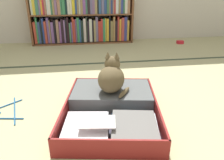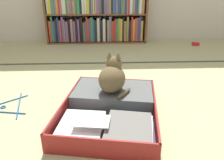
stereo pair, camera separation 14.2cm
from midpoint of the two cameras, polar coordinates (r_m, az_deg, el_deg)
The scene contains 7 objects.
ground_plane at distance 1.57m, azimuth 4.77°, elevation -8.99°, with size 10.00×10.00×0.00m, color tan.
tatami_border at distance 2.61m, azimuth 1.69°, elevation 4.63°, with size 4.80×0.05×0.00m.
bookshelf at distance 3.59m, azimuth -3.11°, elevation 16.90°, with size 1.63×0.25×0.93m.
open_suitcase at distance 1.54m, azimuth 2.40°, elevation -7.10°, with size 0.76×0.91×0.13m.
black_cat at distance 1.57m, azimuth 2.79°, elevation 0.75°, with size 0.28×0.31×0.29m.
clothes_hanger at distance 1.78m, azimuth -22.88°, elevation -6.42°, with size 0.26×0.40×0.01m.
small_red_pouch at distance 3.71m, azimuth 22.60°, elevation 8.92°, with size 0.10×0.07×0.05m.
Camera 2 is at (-0.12, -1.32, 0.83)m, focal length 33.98 mm.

